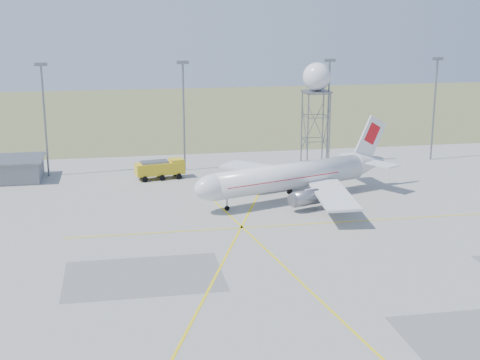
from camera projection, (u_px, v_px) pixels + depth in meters
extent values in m
plane|color=#A0A09A|center=(356.00, 320.00, 65.60)|extent=(400.00, 400.00, 0.00)
cube|color=#5B6C3B|center=(193.00, 111.00, 198.93)|extent=(400.00, 120.00, 0.03)
cylinder|color=slate|center=(45.00, 122.00, 119.80)|extent=(0.36, 0.36, 20.00)
cube|color=slate|center=(41.00, 64.00, 117.27)|extent=(2.20, 0.50, 0.60)
cylinder|color=slate|center=(184.00, 118.00, 124.21)|extent=(0.36, 0.36, 20.00)
cube|color=slate|center=(183.00, 62.00, 121.67)|extent=(2.20, 0.50, 0.60)
cylinder|color=slate|center=(328.00, 114.00, 129.15)|extent=(0.36, 0.36, 20.00)
cube|color=slate|center=(330.00, 60.00, 126.61)|extent=(2.20, 0.50, 0.60)
cylinder|color=slate|center=(434.00, 111.00, 133.02)|extent=(0.36, 0.36, 20.00)
cube|color=slate|center=(438.00, 59.00, 130.49)|extent=(2.20, 0.50, 0.60)
cylinder|color=silver|center=(289.00, 176.00, 105.82)|extent=(26.59, 12.86, 4.12)
ellipsoid|color=silver|center=(215.00, 187.00, 99.32)|extent=(7.59, 6.09, 4.12)
cube|color=black|center=(207.00, 184.00, 98.56)|extent=(2.23, 2.66, 1.00)
cone|color=silver|center=(369.00, 163.00, 113.74)|extent=(7.20, 5.95, 4.12)
cube|color=silver|center=(371.00, 138.00, 112.66)|extent=(6.32, 2.50, 7.74)
cube|color=red|center=(372.00, 133.00, 112.58)|extent=(3.46, 1.52, 3.97)
cube|color=silver|center=(355.00, 157.00, 116.12)|extent=(5.00, 6.44, 0.19)
cube|color=silver|center=(380.00, 164.00, 110.60)|extent=(5.00, 6.44, 0.19)
cube|color=silver|center=(266.00, 170.00, 114.58)|extent=(15.22, 15.05, 0.37)
cube|color=silver|center=(333.00, 195.00, 99.06)|extent=(6.74, 16.91, 0.37)
cylinder|color=slate|center=(264.00, 181.00, 110.81)|extent=(4.87, 3.68, 2.37)
cylinder|color=slate|center=(306.00, 198.00, 100.80)|extent=(4.87, 3.68, 2.37)
cube|color=red|center=(278.00, 177.00, 104.79)|extent=(20.79, 10.82, 0.12)
cylinder|color=black|center=(227.00, 207.00, 101.17)|extent=(0.92, 0.92, 0.93)
cube|color=black|center=(299.00, 195.00, 107.67)|extent=(3.04, 6.16, 0.93)
cylinder|color=slate|center=(300.00, 193.00, 107.56)|extent=(0.32, 0.32, 1.85)
cylinder|color=slate|center=(308.00, 130.00, 128.25)|extent=(0.26, 0.26, 14.17)
cylinder|color=slate|center=(330.00, 129.00, 129.02)|extent=(0.26, 0.26, 14.17)
cylinder|color=slate|center=(323.00, 125.00, 133.17)|extent=(0.26, 0.26, 14.17)
cylinder|color=slate|center=(302.00, 126.00, 132.40)|extent=(0.26, 0.26, 14.17)
cube|color=slate|center=(316.00, 91.00, 128.95)|extent=(4.96, 4.96, 0.27)
sphere|color=silver|center=(317.00, 77.00, 128.24)|extent=(5.45, 5.45, 5.45)
cube|color=gold|center=(160.00, 168.00, 119.60)|extent=(9.04, 4.33, 2.12)
cube|color=gold|center=(176.00, 162.00, 120.43)|extent=(2.74, 3.05, 1.35)
cube|color=black|center=(180.00, 162.00, 120.63)|extent=(0.52, 2.48, 0.96)
cube|color=slate|center=(154.00, 162.00, 118.97)|extent=(5.14, 3.10, 0.39)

